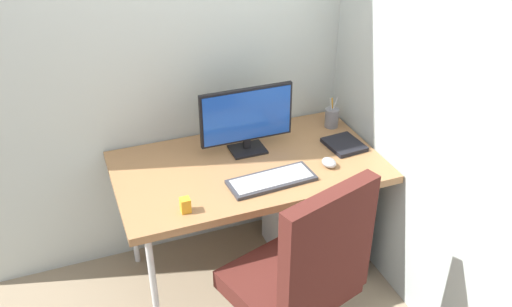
# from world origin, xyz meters

# --- Properties ---
(ground_plane) EXTENTS (8.00, 8.00, 0.00)m
(ground_plane) POSITION_xyz_m (0.00, 0.00, 0.00)
(ground_plane) COLOR gray
(wall_back) EXTENTS (2.88, 0.04, 2.80)m
(wall_back) POSITION_xyz_m (0.00, 0.41, 1.40)
(wall_back) COLOR #B7C1BC
(wall_back) RESTS_ON ground_plane
(wall_side_right) EXTENTS (0.04, 2.30, 2.80)m
(wall_side_right) POSITION_xyz_m (0.70, -0.22, 1.40)
(wall_side_right) COLOR #B7C1BC
(wall_side_right) RESTS_ON ground_plane
(desk) EXTENTS (1.34, 0.76, 0.71)m
(desk) POSITION_xyz_m (0.00, 0.00, 0.66)
(desk) COLOR #996B42
(desk) RESTS_ON ground_plane
(office_chair) EXTENTS (0.62, 0.61, 1.02)m
(office_chair) POSITION_xyz_m (0.01, -0.66, 0.53)
(office_chair) COLOR black
(office_chair) RESTS_ON ground_plane
(filing_cabinet) EXTENTS (0.41, 0.57, 0.53)m
(filing_cabinet) POSITION_xyz_m (0.38, -0.03, 0.27)
(filing_cabinet) COLOR #9EA0A5
(filing_cabinet) RESTS_ON ground_plane
(monitor) EXTENTS (0.49, 0.14, 0.35)m
(monitor) POSITION_xyz_m (0.04, 0.13, 0.90)
(monitor) COLOR black
(monitor) RESTS_ON desk
(keyboard) EXTENTS (0.43, 0.19, 0.02)m
(keyboard) POSITION_xyz_m (0.05, -0.19, 0.72)
(keyboard) COLOR #333338
(keyboard) RESTS_ON desk
(mouse) EXTENTS (0.08, 0.09, 0.04)m
(mouse) POSITION_xyz_m (0.37, -0.17, 0.73)
(mouse) COLOR #9EA0A5
(mouse) RESTS_ON desk
(pen_holder) EXTENTS (0.08, 0.08, 0.18)m
(pen_holder) POSITION_xyz_m (0.58, 0.21, 0.76)
(pen_holder) COLOR slate
(pen_holder) RESTS_ON desk
(notebook) EXTENTS (0.19, 0.22, 0.02)m
(notebook) POSITION_xyz_m (0.54, -0.02, 0.72)
(notebook) COLOR black
(notebook) RESTS_ON desk
(desk_clamp_accessory) EXTENTS (0.04, 0.04, 0.07)m
(desk_clamp_accessory) POSITION_xyz_m (-0.40, -0.28, 0.74)
(desk_clamp_accessory) COLOR orange
(desk_clamp_accessory) RESTS_ON desk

